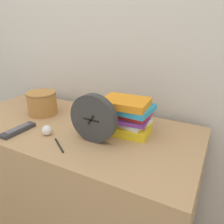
# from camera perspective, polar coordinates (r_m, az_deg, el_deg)

# --- Properties ---
(wall_back) EXTENTS (6.00, 0.04, 2.40)m
(wall_back) POSITION_cam_1_polar(r_m,az_deg,el_deg) (1.40, -1.63, 18.76)
(wall_back) COLOR beige
(wall_back) RESTS_ON ground_plane
(desk) EXTENTS (1.33, 0.63, 0.78)m
(desk) POSITION_cam_1_polar(r_m,az_deg,el_deg) (1.39, -9.42, -18.00)
(desk) COLOR tan
(desk) RESTS_ON ground_plane
(desk_clock) EXTENTS (0.22, 0.04, 0.22)m
(desk_clock) POSITION_cam_1_polar(r_m,az_deg,el_deg) (0.97, -4.93, -1.71)
(desk_clock) COLOR #333333
(desk_clock) RESTS_ON desk
(book_stack) EXTENTS (0.24, 0.21, 0.17)m
(book_stack) POSITION_cam_1_polar(r_m,az_deg,el_deg) (1.07, 4.14, -0.82)
(book_stack) COLOR yellow
(book_stack) RESTS_ON desk
(basket) EXTENTS (0.18, 0.18, 0.14)m
(basket) POSITION_cam_1_polar(r_m,az_deg,el_deg) (1.35, -17.81, 2.43)
(basket) COLOR #B27A3D
(basket) RESTS_ON desk
(tv_remote) EXTENTS (0.06, 0.18, 0.02)m
(tv_remote) POSITION_cam_1_polar(r_m,az_deg,el_deg) (1.19, -23.28, -4.33)
(tv_remote) COLOR #333338
(tv_remote) RESTS_ON desk
(crumpled_paper_ball) EXTENTS (0.05, 0.05, 0.05)m
(crumpled_paper_ball) POSITION_cam_1_polar(r_m,az_deg,el_deg) (1.10, -16.63, -4.61)
(crumpled_paper_ball) COLOR white
(crumpled_paper_ball) RESTS_ON desk
(pen) EXTENTS (0.11, 0.08, 0.01)m
(pen) POSITION_cam_1_polar(r_m,az_deg,el_deg) (1.00, -13.63, -8.44)
(pen) COLOR black
(pen) RESTS_ON desk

